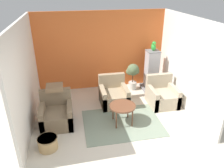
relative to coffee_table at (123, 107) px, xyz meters
The scene contains 14 objects.
ground_plane 1.29m from the coffee_table, 97.76° to the right, with size 20.00×20.00×0.00m, color beige.
wall_back_accent 2.39m from the coffee_table, 94.14° to the left, with size 4.21×0.06×2.50m.
wall_left 2.43m from the coffee_table, 167.09° to the left, with size 0.06×3.42×2.50m.
wall_right 2.13m from the coffee_table, 15.02° to the left, with size 0.06×3.42×2.50m.
area_rug 0.46m from the coffee_table, 97.13° to the left, with size 1.95×1.50×0.01m.
coffee_table is the anchor object (origin of this frame).
armchair_left 1.65m from the coffee_table, 169.56° to the left, with size 0.77×0.82×0.83m.
armchair_right 1.54m from the coffee_table, 27.59° to the left, with size 0.77×0.82×0.83m.
armchair_middle 1.02m from the coffee_table, 90.95° to the left, with size 0.77×0.82×0.83m.
birdcage 2.23m from the coffee_table, 51.17° to the left, with size 0.59×0.59×1.32m.
parrot 2.44m from the coffee_table, 51.21° to the left, with size 0.14×0.25×0.30m.
potted_plant 2.00m from the coffee_table, 66.49° to the left, with size 0.42×0.38×0.89m.
wicker_basket 1.91m from the coffee_table, 161.32° to the right, with size 0.43×0.43×0.29m.
throw_pillow 1.77m from the coffee_table, 159.58° to the left, with size 0.41×0.41×0.10m.
Camera 1 is at (-1.01, -3.29, 3.27)m, focal length 35.00 mm.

